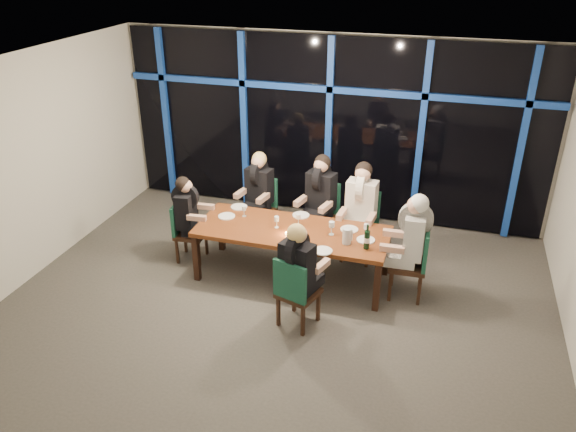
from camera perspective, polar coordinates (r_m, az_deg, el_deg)
The scene contains 29 objects.
room at distance 6.33m, azimuth -1.57°, elevation 5.56°, with size 7.04×7.00×3.02m.
window_wall at distance 9.16m, azimuth 4.31°, elevation 9.09°, with size 6.86×0.43×2.94m.
dining_table at distance 7.59m, azimuth 0.43°, elevation -1.84°, with size 2.60×1.00×0.75m.
chair_far_left at distance 8.79m, azimuth -2.73°, elevation 1.23°, with size 0.52×0.52×0.96m.
chair_far_mid at distance 8.53m, azimuth 3.47°, elevation 0.56°, with size 0.56×0.56×1.00m.
chair_far_right at distance 8.24m, azimuth 7.42°, elevation -0.53°, with size 0.51×0.51×1.02m.
chair_end_left at distance 8.27m, azimuth -10.40°, elevation -1.25°, with size 0.45×0.45×0.89m.
chair_end_right at distance 7.44m, azimuth 12.78°, elevation -4.31°, with size 0.48×0.48×1.00m.
chair_near_mid at distance 6.71m, azimuth 0.70°, elevation -7.53°, with size 0.55×0.55×0.95m.
diner_far_left at distance 8.57m, azimuth -3.06°, elevation 3.32°, with size 0.52×0.63×0.93m.
diner_far_mid at distance 8.29m, azimuth 3.27°, elevation 2.79°, with size 0.57×0.67×0.97m.
diner_far_right at distance 7.99m, azimuth 7.43°, elevation 1.79°, with size 0.53×0.66×0.99m.
diner_end_left at distance 8.08m, azimuth -10.10°, elevation 0.92°, with size 0.57×0.46×0.87m.
diner_end_right at distance 7.24m, azimuth 12.42°, elevation -1.54°, with size 0.63×0.51×0.98m.
diner_near_mid at distance 6.57m, azimuth 1.10°, elevation -4.46°, with size 0.56×0.65×0.93m.
plate_far_left at distance 8.20m, azimuth -5.00°, elevation 0.93°, with size 0.24×0.24×0.01m, color white.
plate_far_mid at distance 7.93m, azimuth 1.32°, elevation 0.08°, with size 0.24×0.24×0.01m, color white.
plate_far_right at distance 7.59m, azimuth 6.24°, elevation -1.36°, with size 0.24×0.24×0.01m, color white.
plate_end_left at distance 7.95m, azimuth -6.25°, elevation -0.02°, with size 0.24×0.24×0.01m, color white.
plate_end_right at distance 7.36m, azimuth 7.90°, elevation -2.42°, with size 0.24×0.24×0.01m, color white.
plate_near_mid at distance 7.06m, azimuth 3.57°, elevation -3.55°, with size 0.24×0.24×0.01m, color white.
wine_bottle at distance 7.12m, azimuth 8.02°, elevation -2.36°, with size 0.08×0.08×0.34m.
water_pitcher at distance 7.22m, azimuth 6.02°, elevation -2.03°, with size 0.13×0.12×0.21m.
tea_light at distance 7.43m, azimuth -0.11°, elevation -1.79°, with size 0.05×0.05×0.03m, color #FDAD4C.
wine_glass_a at distance 7.56m, azimuth -1.16°, elevation -0.36°, with size 0.06×0.06×0.17m.
wine_glass_b at distance 7.63m, azimuth 1.06°, elevation -0.12°, with size 0.06×0.06×0.16m.
wine_glass_c at distance 7.39m, azimuth 4.46°, elevation -0.95°, with size 0.07×0.07×0.19m.
wine_glass_d at distance 7.89m, azimuth -4.49°, elevation 0.73°, with size 0.06×0.06×0.16m.
wine_glass_e at distance 7.42m, azimuth 7.95°, elevation -1.15°, with size 0.07×0.07×0.17m.
Camera 1 is at (1.86, -5.61, 4.30)m, focal length 35.00 mm.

